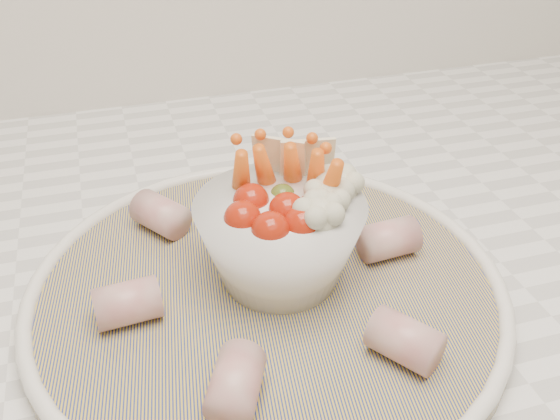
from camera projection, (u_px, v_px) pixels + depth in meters
name	position (u px, v px, depth m)	size (l,w,h in m)	color
serving_platter	(267.00, 289.00, 0.49)	(0.42, 0.42, 0.02)	navy
veggie_bowl	(283.00, 232.00, 0.47)	(0.13, 0.13, 0.11)	white
cured_meat_rolls	(267.00, 269.00, 0.48)	(0.26, 0.26, 0.03)	#B15052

